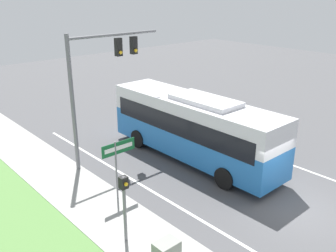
% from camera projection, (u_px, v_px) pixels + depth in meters
% --- Properties ---
extents(ground_plane, '(80.00, 80.00, 0.00)m').
position_uv_depth(ground_plane, '(294.00, 207.00, 15.84)').
color(ground_plane, '#4C4C4F').
extents(lane_divider_near, '(0.14, 30.00, 0.01)m').
position_uv_depth(lane_divider_near, '(241.00, 244.00, 13.58)').
color(lane_divider_near, silver).
rests_on(lane_divider_near, ground_plane).
extents(lane_divider_far, '(0.14, 30.00, 0.01)m').
position_uv_depth(lane_divider_far, '(333.00, 180.00, 18.10)').
color(lane_divider_far, silver).
rests_on(lane_divider_far, ground_plane).
extents(bus, '(2.67, 10.45, 3.61)m').
position_uv_depth(bus, '(193.00, 125.00, 19.67)').
color(bus, '#236BB7').
rests_on(bus, ground_plane).
extents(signal_gantry, '(5.31, 0.41, 6.83)m').
position_uv_depth(signal_gantry, '(98.00, 73.00, 18.34)').
color(signal_gantry, slate).
rests_on(signal_gantry, ground_plane).
extents(pedestrian_signal, '(0.28, 0.34, 2.71)m').
position_uv_depth(pedestrian_signal, '(124.00, 198.00, 12.98)').
color(pedestrian_signal, slate).
rests_on(pedestrian_signal, ground_plane).
extents(street_sign, '(1.64, 0.08, 2.78)m').
position_uv_depth(street_sign, '(118.00, 157.00, 15.73)').
color(street_sign, slate).
rests_on(street_sign, ground_plane).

